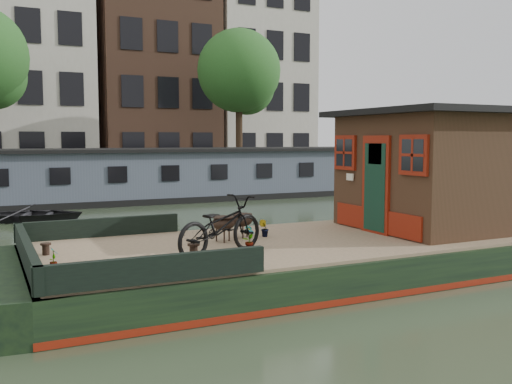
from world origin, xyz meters
name	(u,v)px	position (x,y,z in m)	size (l,w,h in m)	color
ground	(357,268)	(0.00, 0.00, 0.00)	(120.00, 120.00, 0.00)	#2E3D27
houseboat_hull	(297,260)	(-1.33, 0.00, 0.27)	(14.01, 4.02, 0.60)	black
houseboat_deck	(357,236)	(0.00, 0.00, 0.62)	(11.80, 3.80, 0.05)	#A07F63
bow_bulwark	(86,247)	(-5.07, 0.00, 0.82)	(3.00, 4.00, 0.35)	black
cabin	(445,168)	(2.19, 0.00, 1.88)	(4.00, 3.50, 2.42)	black
bicycle	(220,226)	(-3.11, -0.67, 1.11)	(0.62, 1.77, 0.93)	black
potted_plant_a	(249,237)	(-2.52, -0.46, 0.87)	(0.23, 0.16, 0.44)	brown
potted_plant_b	(264,228)	(-1.72, 0.58, 0.81)	(0.18, 0.14, 0.32)	brown
potted_plant_e	(53,257)	(-5.60, -0.51, 0.81)	(0.17, 0.12, 0.33)	#9C492D
brazier_front	(223,229)	(-2.62, 0.42, 0.88)	(0.42, 0.42, 0.45)	black
brazier_rear	(242,226)	(-2.14, 0.68, 0.87)	(0.41, 0.41, 0.45)	black
bollard_port	(46,249)	(-5.60, 0.55, 0.74)	(0.17, 0.17, 0.19)	black
bollard_stbd	(194,250)	(-3.55, -0.64, 0.76)	(0.19, 0.19, 0.22)	black
dinghy	(31,210)	(-5.16, 9.62, 0.32)	(2.19, 3.07, 0.63)	black
far_houseboat	(156,176)	(0.00, 14.00, 0.97)	(20.40, 4.40, 2.11)	#444D5B
quay	(121,179)	(0.00, 20.50, 0.45)	(60.00, 6.00, 0.90)	#47443F
townhouse_row	(96,51)	(0.15, 27.50, 7.90)	(27.25, 8.00, 16.50)	brown
tree_right	(241,75)	(6.14, 19.07, 5.89)	(4.40, 4.40, 7.40)	#332316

